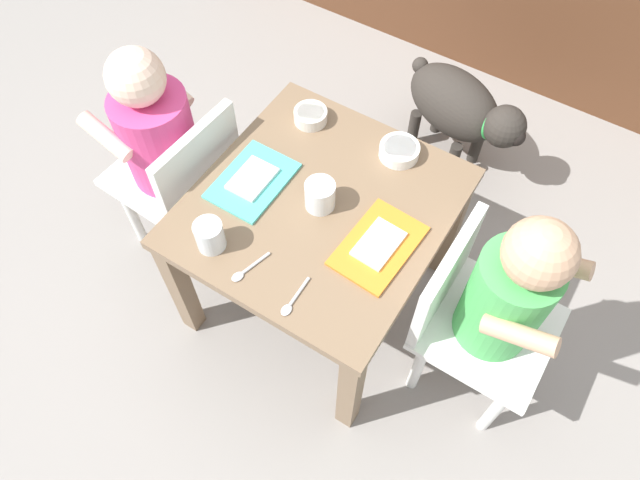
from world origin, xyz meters
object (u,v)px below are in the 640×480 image
(dining_table, at_px, (320,222))
(dog, at_px, (460,107))
(cereal_bowl_right_side, at_px, (399,150))
(spoon_by_left_tray, at_px, (247,270))
(food_tray_right, at_px, (378,245))
(water_cup_left, at_px, (210,237))
(food_tray_left, at_px, (253,180))
(cereal_bowl_left_side, at_px, (311,115))
(spoon_by_right_tray, at_px, (293,300))
(seated_child_right, at_px, (501,298))
(water_cup_right, at_px, (319,198))
(seated_child_left, at_px, (161,139))

(dining_table, relative_size, dog, 1.37)
(cereal_bowl_right_side, distance_m, spoon_by_left_tray, 0.46)
(food_tray_right, relative_size, spoon_by_left_tray, 2.18)
(dining_table, distance_m, water_cup_left, 0.27)
(food_tray_left, xyz_separation_m, food_tray_right, (0.33, 0.00, -0.00))
(food_tray_left, bearing_deg, cereal_bowl_left_side, 87.76)
(food_tray_right, bearing_deg, spoon_by_right_tray, -111.93)
(spoon_by_right_tray, bearing_deg, water_cup_left, 174.83)
(seated_child_right, xyz_separation_m, cereal_bowl_left_side, (-0.59, 0.20, 0.02))
(dining_table, height_order, food_tray_left, food_tray_left)
(seated_child_right, height_order, water_cup_left, seated_child_right)
(food_tray_right, height_order, water_cup_left, water_cup_left)
(dog, height_order, food_tray_right, food_tray_right)
(dining_table, relative_size, water_cup_right, 8.50)
(water_cup_left, bearing_deg, food_tray_right, 31.27)
(seated_child_left, distance_m, water_cup_left, 0.35)
(water_cup_right, height_order, spoon_by_right_tray, water_cup_right)
(dog, bearing_deg, seated_child_left, -127.22)
(water_cup_left, bearing_deg, water_cup_right, 56.01)
(food_tray_right, bearing_deg, seated_child_right, 6.00)
(food_tray_right, xyz_separation_m, water_cup_left, (-0.30, -0.18, 0.02))
(water_cup_left, relative_size, water_cup_right, 1.03)
(seated_child_left, bearing_deg, spoon_by_right_tray, -20.88)
(food_tray_left, bearing_deg, spoon_by_right_tray, -39.59)
(dog, relative_size, food_tray_right, 1.97)
(dining_table, bearing_deg, dog, 82.48)
(food_tray_right, xyz_separation_m, spoon_by_right_tray, (-0.08, -0.20, -0.00))
(water_cup_right, xyz_separation_m, spoon_by_right_tray, (0.08, -0.23, -0.03))
(water_cup_left, xyz_separation_m, spoon_by_left_tray, (0.10, -0.01, -0.03))
(seated_child_left, xyz_separation_m, spoon_by_right_tray, (0.52, -0.20, 0.01))
(water_cup_right, distance_m, cereal_bowl_right_side, 0.24)
(dog, bearing_deg, dining_table, -97.52)
(seated_child_left, bearing_deg, cereal_bowl_left_side, 40.50)
(seated_child_right, bearing_deg, water_cup_right, -179.35)
(food_tray_left, bearing_deg, cereal_bowl_right_side, 45.40)
(water_cup_left, xyz_separation_m, spoon_by_right_tray, (0.22, -0.02, -0.03))
(cereal_bowl_right_side, bearing_deg, dog, 89.33)
(water_cup_left, distance_m, spoon_by_left_tray, 0.11)
(food_tray_left, height_order, cereal_bowl_right_side, cereal_bowl_right_side)
(water_cup_left, height_order, cereal_bowl_right_side, water_cup_left)
(cereal_bowl_left_side, height_order, spoon_by_right_tray, cereal_bowl_left_side)
(seated_child_left, bearing_deg, food_tray_left, 1.46)
(seated_child_right, height_order, spoon_by_right_tray, seated_child_right)
(dining_table, relative_size, food_tray_right, 2.70)
(food_tray_right, distance_m, cereal_bowl_right_side, 0.26)
(spoon_by_right_tray, bearing_deg, cereal_bowl_left_side, 118.62)
(spoon_by_left_tray, bearing_deg, water_cup_right, 79.89)
(food_tray_left, bearing_deg, dining_table, 9.74)
(seated_child_left, bearing_deg, water_cup_left, -30.91)
(seated_child_right, bearing_deg, cereal_bowl_left_side, 160.96)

